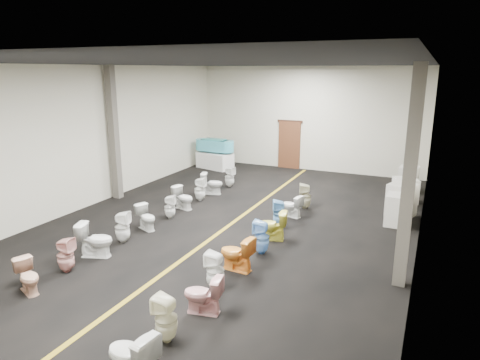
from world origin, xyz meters
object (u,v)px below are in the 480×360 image
(toilet_left_4, at_px, (95,240))
(toilet_right_4, at_px, (215,271))
(toilet_left_3, at_px, (66,255))
(toilet_right_9, at_px, (292,206))
(appliance_crate_a, at_px, (399,210))
(toilet_right_10, at_px, (305,196))
(appliance_crate_c, at_px, (405,190))
(toilet_left_7, at_px, (170,207))
(toilet_right_1, at_px, (131,356))
(toilet_right_3, at_px, (203,295))
(toilet_left_2, at_px, (28,276))
(display_table, at_px, (215,160))
(toilet_right_8, at_px, (279,214))
(toilet_right_6, at_px, (261,237))
(toilet_left_9, at_px, (200,189))
(appliance_crate_d, at_px, (408,179))
(toilet_right_7, at_px, (272,225))
(toilet_left_11, at_px, (230,177))
(appliance_crate_b, at_px, (401,200))
(toilet_right_2, at_px, (166,319))
(toilet_left_5, at_px, (122,227))
(bathtub, at_px, (215,145))
(toilet_left_10, at_px, (212,184))
(toilet_left_6, at_px, (146,217))
(toilet_right_5, at_px, (237,253))
(toilet_left_8, at_px, (183,198))

(toilet_left_4, relative_size, toilet_right_4, 1.04)
(toilet_left_3, distance_m, toilet_right_9, 6.54)
(appliance_crate_a, xyz_separation_m, toilet_right_10, (-2.86, 0.36, -0.04))
(appliance_crate_c, distance_m, toilet_left_7, 7.85)
(appliance_crate_a, height_order, toilet_left_3, appliance_crate_a)
(toilet_left_4, distance_m, toilet_right_1, 4.68)
(toilet_right_3, bearing_deg, toilet_left_4, -117.40)
(toilet_left_4, bearing_deg, toilet_left_7, -21.62)
(appliance_crate_a, height_order, toilet_left_2, appliance_crate_a)
(toilet_left_2, relative_size, toilet_right_9, 0.99)
(toilet_left_4, xyz_separation_m, toilet_right_10, (3.52, 5.62, -0.00))
(display_table, xyz_separation_m, toilet_right_1, (5.35, -12.62, 0.06))
(toilet_left_7, xyz_separation_m, toilet_right_8, (3.25, 0.65, 0.05))
(toilet_left_3, distance_m, toilet_right_10, 7.42)
(toilet_left_2, height_order, toilet_left_4, toilet_left_4)
(toilet_right_6, bearing_deg, toilet_left_9, -140.53)
(toilet_left_3, distance_m, toilet_right_4, 3.42)
(appliance_crate_d, xyz_separation_m, toilet_right_7, (-2.92, -6.41, -0.07))
(toilet_right_8, bearing_deg, toilet_left_11, -158.95)
(appliance_crate_b, distance_m, toilet_right_2, 8.76)
(toilet_right_6, bearing_deg, toilet_left_5, -85.14)
(toilet_left_9, bearing_deg, toilet_right_3, -155.98)
(appliance_crate_c, distance_m, toilet_right_4, 8.48)
(toilet_left_4, height_order, toilet_right_2, toilet_left_4)
(toilet_right_9, bearing_deg, appliance_crate_c, 150.62)
(appliance_crate_b, relative_size, appliance_crate_c, 1.22)
(bathtub, bearing_deg, toilet_right_9, -41.03)
(bathtub, bearing_deg, toilet_left_4, -77.15)
(toilet_left_10, relative_size, toilet_right_10, 0.93)
(toilet_left_4, height_order, toilet_left_6, toilet_left_4)
(toilet_left_2, bearing_deg, toilet_right_4, -41.70)
(display_table, height_order, toilet_right_10, toilet_right_10)
(toilet_left_3, distance_m, toilet_left_11, 7.86)
(toilet_left_2, bearing_deg, display_table, 30.70)
(appliance_crate_a, xyz_separation_m, toilet_right_2, (-2.96, -7.34, -0.04))
(toilet_right_5, bearing_deg, appliance_crate_a, 150.54)
(display_table, bearing_deg, toilet_right_1, -67.03)
(toilet_left_8, relative_size, toilet_right_7, 0.93)
(appliance_crate_a, relative_size, toilet_right_8, 1.11)
(toilet_left_9, bearing_deg, toilet_right_10, -85.29)
(appliance_crate_a, bearing_deg, appliance_crate_d, 90.00)
(toilet_right_4, bearing_deg, appliance_crate_b, 150.34)
(toilet_left_8, bearing_deg, toilet_right_9, -65.80)
(appliance_crate_c, bearing_deg, toilet_right_7, -120.43)
(appliance_crate_c, xyz_separation_m, toilet_right_1, (-2.87, -10.79, 0.01))
(toilet_left_4, bearing_deg, toilet_left_8, -19.51)
(toilet_left_7, bearing_deg, toilet_right_1, -165.89)
(bathtub, bearing_deg, appliance_crate_a, -25.51)
(toilet_right_1, distance_m, toilet_right_5, 3.83)
(appliance_crate_c, relative_size, toilet_right_10, 0.99)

